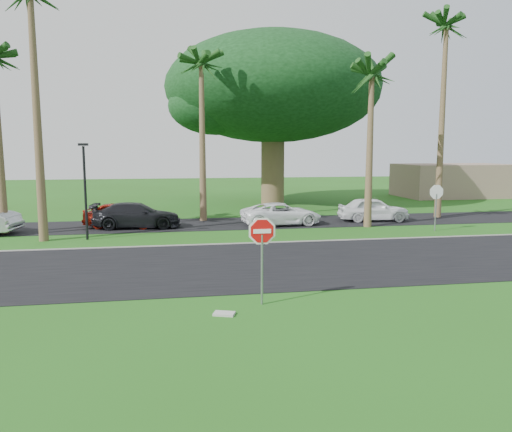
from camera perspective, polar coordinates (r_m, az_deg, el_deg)
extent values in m
plane|color=#215114|center=(17.10, -2.83, -7.12)|extent=(120.00, 120.00, 0.00)
cube|color=black|center=(19.03, -3.57, -5.57)|extent=(120.00, 8.00, 0.02)
cube|color=black|center=(29.31, -5.83, -0.93)|extent=(120.00, 5.00, 0.02)
cube|color=gray|center=(22.97, -4.69, -3.24)|extent=(120.00, 0.12, 0.06)
cylinder|color=gray|center=(14.05, 0.68, -6.16)|extent=(0.07, 0.07, 2.00)
cylinder|color=white|center=(13.83, 0.69, -1.73)|extent=(1.05, 0.02, 1.05)
cylinder|color=red|center=(13.83, 0.69, -1.73)|extent=(0.90, 0.02, 0.90)
cube|color=white|center=(13.83, 0.69, -1.73)|extent=(0.50, 0.02, 0.12)
cylinder|color=gray|center=(28.35, 19.83, 0.38)|extent=(0.07, 0.07, 2.00)
cylinder|color=white|center=(28.24, 19.93, 2.60)|extent=(1.05, 0.02, 1.05)
cylinder|color=red|center=(28.24, 19.93, 2.60)|extent=(0.90, 0.02, 0.90)
cube|color=white|center=(28.24, 19.93, 2.60)|extent=(0.50, 0.02, 0.12)
cone|color=brown|center=(25.67, -23.74, 10.12)|extent=(0.44, 0.44, 11.50)
cone|color=brown|center=(30.49, -6.15, 8.33)|extent=(0.44, 0.44, 9.50)
cone|color=brown|center=(28.62, 12.86, 7.24)|extent=(0.44, 0.44, 8.50)
cone|color=brown|center=(34.02, 20.47, 9.93)|extent=(0.44, 0.44, 12.00)
cylinder|color=brown|center=(39.27, 1.92, 5.65)|extent=(1.80, 1.80, 6.00)
ellipsoid|color=black|center=(39.52, 1.96, 14.38)|extent=(16.50, 16.50, 8.25)
cylinder|color=black|center=(25.33, -18.92, 2.46)|extent=(0.12, 0.12, 4.50)
cube|color=black|center=(25.24, -19.15, 7.73)|extent=(0.45, 0.25, 0.12)
cube|color=gray|center=(49.83, 21.67, 3.81)|extent=(10.00, 6.00, 3.00)
imported|color=#9C1A0D|center=(28.78, -15.02, 0.11)|extent=(4.46, 2.54, 1.43)
imported|color=black|center=(28.47, -13.48, 0.05)|extent=(4.92, 2.22, 1.40)
imported|color=white|center=(28.76, 2.91, 0.21)|extent=(4.81, 2.56, 1.28)
imported|color=white|center=(31.19, 13.26, 0.73)|extent=(4.36, 2.11, 1.44)
cube|color=#A8A7A0|center=(13.48, -3.66, -11.08)|extent=(0.64, 0.52, 0.06)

